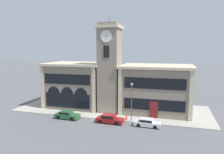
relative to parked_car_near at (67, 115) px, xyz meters
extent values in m
plane|color=#56565B|center=(6.16, 1.18, -0.74)|extent=(300.00, 300.00, 0.00)
cube|color=#A39E93|center=(6.16, 8.40, -0.66)|extent=(38.95, 14.44, 0.15)
cube|color=gray|center=(6.16, 6.24, 7.47)|extent=(3.92, 3.92, 16.42)
cube|color=beige|center=(6.16, 6.24, 15.91)|extent=(4.62, 4.62, 0.45)
cube|color=gray|center=(6.16, 6.24, 16.43)|extent=(3.61, 3.61, 0.60)
cylinder|color=#4C4C51|center=(6.16, 6.24, 17.33)|extent=(0.10, 0.10, 1.20)
cylinder|color=silver|center=(6.16, 4.23, 14.08)|extent=(2.19, 0.10, 2.19)
cylinder|color=black|center=(6.16, 4.16, 14.08)|extent=(0.18, 0.04, 0.18)
cylinder|color=silver|center=(4.15, 6.24, 14.08)|extent=(0.10, 2.19, 2.19)
cylinder|color=black|center=(4.08, 6.24, 14.08)|extent=(0.04, 0.18, 0.18)
cube|color=black|center=(6.16, 4.24, 11.29)|extent=(1.10, 0.10, 2.20)
cube|color=gray|center=(-2.12, 8.95, 3.80)|extent=(12.03, 9.34, 9.07)
cube|color=beige|center=(-2.12, 8.95, 8.56)|extent=(12.73, 10.04, 0.45)
cube|color=beige|center=(-7.79, 4.22, 3.80)|extent=(0.70, 0.16, 9.07)
cube|color=beige|center=(3.55, 4.22, 3.80)|extent=(0.70, 0.16, 9.07)
cube|color=black|center=(-2.12, 4.24, 5.79)|extent=(9.87, 0.10, 2.00)
cube|color=black|center=(-2.12, 4.24, 1.44)|extent=(9.63, 0.10, 2.90)
cylinder|color=black|center=(-5.13, 4.23, 2.89)|extent=(2.65, 0.06, 2.65)
cylinder|color=black|center=(-2.12, 4.23, 2.89)|extent=(2.65, 0.06, 2.65)
cylinder|color=black|center=(0.89, 4.23, 2.89)|extent=(2.65, 0.06, 2.65)
cube|color=gray|center=(15.02, 8.95, 3.72)|extent=(13.22, 9.34, 8.92)
cube|color=beige|center=(15.02, 8.95, 8.41)|extent=(13.92, 10.04, 0.45)
cube|color=beige|center=(8.77, 4.22, 3.72)|extent=(0.70, 0.16, 8.92)
cube|color=beige|center=(21.28, 4.22, 3.72)|extent=(0.70, 0.16, 8.92)
cube|color=black|center=(15.02, 4.24, 5.69)|extent=(10.84, 0.10, 1.96)
cube|color=maroon|center=(15.02, 4.23, 0.87)|extent=(1.50, 0.12, 3.21)
cube|color=black|center=(15.02, 4.24, 1.83)|extent=(10.84, 0.10, 2.00)
cube|color=#285633|center=(0.06, 0.00, -0.19)|extent=(4.47, 2.01, 0.71)
cube|color=#285633|center=(-0.12, 0.01, 0.41)|extent=(2.18, 1.72, 0.50)
cube|color=black|center=(-0.12, 0.01, 0.41)|extent=(2.10, 1.76, 0.37)
cylinder|color=black|center=(1.46, 0.73, -0.38)|extent=(0.72, 0.25, 0.71)
cylinder|color=black|center=(1.38, -0.86, -0.38)|extent=(0.72, 0.25, 0.71)
cylinder|color=black|center=(-1.27, 0.85, -0.38)|extent=(0.72, 0.25, 0.71)
cylinder|color=black|center=(-1.34, -0.74, -0.38)|extent=(0.72, 0.25, 0.71)
cube|color=maroon|center=(8.09, 0.00, -0.22)|extent=(4.75, 2.08, 0.67)
cube|color=maroon|center=(7.91, 0.01, 0.42)|extent=(2.32, 1.79, 0.59)
cube|color=black|center=(7.91, 0.01, 0.42)|extent=(2.23, 1.82, 0.44)
cylinder|color=black|center=(9.58, 0.76, -0.40)|extent=(0.68, 0.25, 0.67)
cylinder|color=black|center=(9.50, -0.89, -0.40)|extent=(0.68, 0.25, 0.67)
cylinder|color=black|center=(6.68, 0.89, -0.40)|extent=(0.68, 0.25, 0.67)
cylinder|color=black|center=(6.61, -0.76, -0.40)|extent=(0.68, 0.25, 0.67)
cube|color=silver|center=(14.48, 0.00, -0.24)|extent=(4.35, 1.92, 0.65)
cube|color=silver|center=(14.31, 0.01, 0.33)|extent=(2.12, 1.65, 0.49)
cube|color=black|center=(14.31, 0.01, 0.33)|extent=(2.04, 1.68, 0.37)
cylinder|color=black|center=(15.83, 0.69, -0.43)|extent=(0.63, 0.25, 0.62)
cylinder|color=black|center=(15.77, -0.82, -0.43)|extent=(0.63, 0.25, 0.62)
cylinder|color=black|center=(13.19, 0.81, -0.43)|extent=(0.63, 0.25, 0.62)
cylinder|color=black|center=(13.12, -0.70, -0.43)|extent=(0.63, 0.25, 0.62)
cylinder|color=#4C4C51|center=(11.45, 1.74, 2.54)|extent=(0.12, 0.12, 6.24)
sphere|color=silver|center=(11.45, 1.74, 5.84)|extent=(0.36, 0.36, 0.36)
cylinder|color=red|center=(10.57, 1.68, -0.24)|extent=(0.22, 0.22, 0.70)
sphere|color=red|center=(10.57, 1.68, 0.19)|extent=(0.19, 0.19, 0.19)
camera|label=1|loc=(18.40, -34.40, 11.88)|focal=35.00mm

